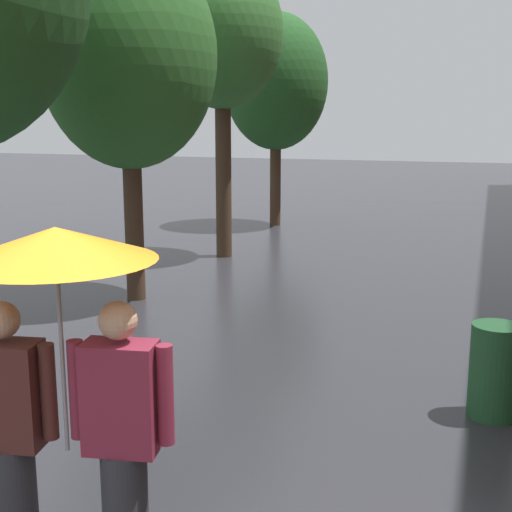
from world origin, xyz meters
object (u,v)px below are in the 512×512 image
street_tree_1 (128,57)px  street_tree_2 (222,35)px  couple_under_umbrella (62,356)px  street_tree_3 (276,83)px  litter_bin (494,371)px

street_tree_1 → street_tree_2: street_tree_2 is taller
street_tree_1 → street_tree_2: bearing=88.6°
couple_under_umbrella → street_tree_3: bearing=102.1°
street_tree_1 → couple_under_umbrella: (2.69, -5.74, -2.08)m
street_tree_3 → street_tree_1: bearing=-88.9°
street_tree_3 → street_tree_2: bearing=-86.9°
street_tree_1 → street_tree_2: size_ratio=0.91×
litter_bin → couple_under_umbrella: bearing=-126.3°
street_tree_1 → litter_bin: (4.98, -2.62, -3.02)m
couple_under_umbrella → litter_bin: size_ratio=2.44×
street_tree_2 → street_tree_3: (-0.22, 4.03, -0.65)m
street_tree_2 → street_tree_3: 4.09m
street_tree_1 → couple_under_umbrella: street_tree_1 is taller
couple_under_umbrella → street_tree_1: bearing=115.1°
street_tree_2 → street_tree_1: bearing=-91.4°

